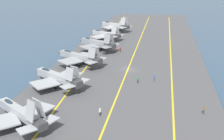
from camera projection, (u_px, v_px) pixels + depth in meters
ground_plane at (128, 70)px, 79.30m from camera, size 2000.00×2000.00×0.00m
carrier_deck at (128, 70)px, 79.24m from camera, size 222.90×43.82×0.40m
deck_stripe_foul_line at (171, 72)px, 77.10m from camera, size 200.61×0.65×0.01m
deck_stripe_centerline at (128, 69)px, 79.17m from camera, size 200.61×0.36×0.01m
deck_stripe_edge_line at (87, 67)px, 81.25m from camera, size 200.50×7.26×0.01m
parked_jet_second at (20, 112)px, 49.82m from camera, size 12.95×15.19×6.41m
parked_jet_third at (57, 77)px, 66.43m from camera, size 13.37×16.14×6.08m
parked_jet_fourth at (79, 57)px, 82.12m from camera, size 13.38×17.12×6.26m
parked_jet_fifth at (97, 43)px, 97.64m from camera, size 13.37×16.39×6.58m
parked_jet_sixth at (105, 34)px, 113.23m from camera, size 13.47×15.37×5.92m
parked_jet_seventh at (114, 25)px, 130.05m from camera, size 13.38×16.92×6.70m
crew_white_vest at (100, 111)px, 53.10m from camera, size 0.44×0.35×1.68m
crew_green_vest at (138, 80)px, 68.83m from camera, size 0.46×0.43×1.72m
crew_red_vest at (120, 49)px, 96.29m from camera, size 0.42×0.46×1.74m
crew_blue_vest at (154, 78)px, 69.99m from camera, size 0.39×0.28×1.73m
crew_brown_vest at (204, 110)px, 53.62m from camera, size 0.29×0.40×1.84m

